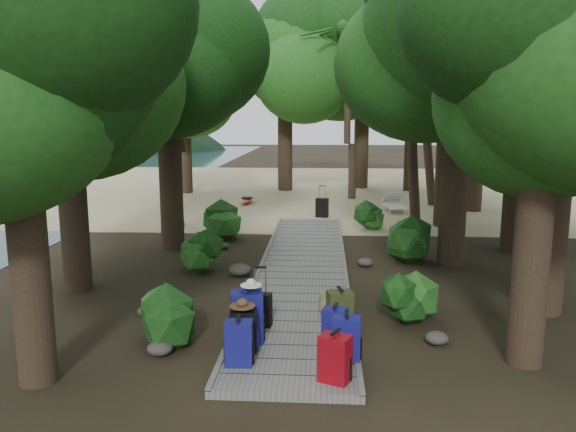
# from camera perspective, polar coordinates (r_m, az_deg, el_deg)

# --- Properties ---
(ground) EXTENTS (120.00, 120.00, 0.00)m
(ground) POSITION_cam_1_polar(r_m,az_deg,el_deg) (11.97, 1.32, -6.94)
(ground) COLOR #2F2617
(ground) RESTS_ON ground
(sand_beach) EXTENTS (40.00, 22.00, 0.02)m
(sand_beach) POSITION_cam_1_polar(r_m,az_deg,el_deg) (27.67, 2.69, 2.80)
(sand_beach) COLOR #C3B584
(sand_beach) RESTS_ON ground
(boardwalk) EXTENTS (2.00, 12.00, 0.12)m
(boardwalk) POSITION_cam_1_polar(r_m,az_deg,el_deg) (12.92, 1.51, -5.39)
(boardwalk) COLOR slate
(boardwalk) RESTS_ON ground
(backpack_left_a) EXTENTS (0.39, 0.28, 0.70)m
(backpack_left_a) POSITION_cam_1_polar(r_m,az_deg,el_deg) (7.91, -5.02, -12.49)
(backpack_left_a) COLOR navy
(backpack_left_a) RESTS_ON boardwalk
(backpack_left_b) EXTENTS (0.41, 0.32, 0.70)m
(backpack_left_b) POSITION_cam_1_polar(r_m,az_deg,el_deg) (8.32, -4.53, -11.33)
(backpack_left_b) COLOR black
(backpack_left_b) RESTS_ON boardwalk
(backpack_left_c) EXTENTS (0.53, 0.42, 0.88)m
(backpack_left_c) POSITION_cam_1_polar(r_m,az_deg,el_deg) (8.63, -4.21, -9.90)
(backpack_left_c) COLOR navy
(backpack_left_c) RESTS_ON boardwalk
(backpack_right_a) EXTENTS (0.46, 0.41, 0.69)m
(backpack_right_a) POSITION_cam_1_polar(r_m,az_deg,el_deg) (7.46, 4.79, -13.99)
(backpack_right_a) COLOR maroon
(backpack_right_a) RESTS_ON boardwalk
(backpack_right_b) EXTENTS (0.40, 0.29, 0.71)m
(backpack_right_b) POSITION_cam_1_polar(r_m,az_deg,el_deg) (8.05, 5.91, -12.07)
(backpack_right_b) COLOR navy
(backpack_right_b) RESTS_ON boardwalk
(backpack_right_c) EXTENTS (0.41, 0.34, 0.62)m
(backpack_right_c) POSITION_cam_1_polar(r_m,az_deg,el_deg) (8.59, 4.79, -10.91)
(backpack_right_c) COLOR navy
(backpack_right_c) RESTS_ON boardwalk
(backpack_right_d) EXTENTS (0.46, 0.38, 0.62)m
(backpack_right_d) POSITION_cam_1_polar(r_m,az_deg,el_deg) (9.39, 5.28, -9.08)
(backpack_right_d) COLOR #333D18
(backpack_right_d) RESTS_ON boardwalk
(duffel_right_khaki) EXTENTS (0.53, 0.64, 0.36)m
(duffel_right_khaki) POSITION_cam_1_polar(r_m,az_deg,el_deg) (9.91, 4.69, -8.80)
(duffel_right_khaki) COLOR olive
(duffel_right_khaki) RESTS_ON boardwalk
(suitcase_on_boardwalk) EXTENTS (0.38, 0.24, 0.55)m
(suitcase_on_boardwalk) POSITION_cam_1_polar(r_m,az_deg,el_deg) (9.28, -2.80, -9.49)
(suitcase_on_boardwalk) COLOR black
(suitcase_on_boardwalk) RESTS_ON boardwalk
(lone_suitcase_on_sand) EXTENTS (0.47, 0.34, 0.66)m
(lone_suitcase_on_sand) POSITION_cam_1_polar(r_m,az_deg,el_deg) (19.70, 3.48, 0.85)
(lone_suitcase_on_sand) COLOR black
(lone_suitcase_on_sand) RESTS_ON sand_beach
(hat_brown) EXTENTS (0.37, 0.37, 0.11)m
(hat_brown) POSITION_cam_1_polar(r_m,az_deg,el_deg) (8.16, -4.67, -8.76)
(hat_brown) COLOR #51351E
(hat_brown) RESTS_ON backpack_left_b
(hat_white) EXTENTS (0.32, 0.32, 0.11)m
(hat_white) POSITION_cam_1_polar(r_m,az_deg,el_deg) (8.49, -3.78, -6.72)
(hat_white) COLOR silver
(hat_white) RESTS_ON backpack_left_c
(kayak) EXTENTS (0.88, 3.33, 0.33)m
(kayak) POSITION_cam_1_polar(r_m,az_deg,el_deg) (22.85, -4.21, 1.69)
(kayak) COLOR #A8280E
(kayak) RESTS_ON sand_beach
(sun_lounger) EXTENTS (0.96, 2.15, 0.67)m
(sun_lounger) POSITION_cam_1_polar(r_m,az_deg,el_deg) (21.14, 10.86, 1.32)
(sun_lounger) COLOR silver
(sun_lounger) RESTS_ON sand_beach
(tree_right_a) EXTENTS (4.28, 4.28, 7.14)m
(tree_right_a) POSITION_cam_1_polar(r_m,az_deg,el_deg) (8.32, 24.47, 9.65)
(tree_right_a) COLOR black
(tree_right_a) RESTS_ON ground
(tree_right_b) EXTENTS (5.90, 5.90, 10.54)m
(tree_right_b) POSITION_cam_1_polar(r_m,az_deg,el_deg) (10.96, 26.26, 18.35)
(tree_right_b) COLOR black
(tree_right_b) RESTS_ON ground
(tree_right_c) EXTENTS (5.19, 5.19, 8.99)m
(tree_right_c) POSITION_cam_1_polar(r_m,az_deg,el_deg) (13.73, 17.06, 13.79)
(tree_right_c) COLOR black
(tree_right_c) RESTS_ON ground
(tree_right_d) EXTENTS (6.07, 6.07, 11.12)m
(tree_right_d) POSITION_cam_1_polar(r_m,az_deg,el_deg) (15.78, 23.43, 16.77)
(tree_right_d) COLOR black
(tree_right_d) RESTS_ON ground
(tree_right_e) EXTENTS (4.95, 4.95, 8.91)m
(tree_right_e) POSITION_cam_1_polar(r_m,az_deg,el_deg) (18.54, 16.09, 12.62)
(tree_right_e) COLOR black
(tree_right_e) RESTS_ON ground
(tree_right_f) EXTENTS (5.32, 5.32, 9.51)m
(tree_right_f) POSITION_cam_1_polar(r_m,az_deg,el_deg) (21.95, 18.87, 12.81)
(tree_right_f) COLOR black
(tree_right_f) RESTS_ON ground
(tree_left_a) EXTENTS (4.22, 4.22, 7.04)m
(tree_left_a) POSITION_cam_1_polar(r_m,az_deg,el_deg) (7.77, -25.81, 9.20)
(tree_left_a) COLOR black
(tree_left_a) RESTS_ON ground
(tree_left_b) EXTENTS (4.46, 4.46, 8.03)m
(tree_left_b) POSITION_cam_1_polar(r_m,az_deg,el_deg) (11.96, -21.69, 11.83)
(tree_left_b) COLOR black
(tree_left_b) RESTS_ON ground
(tree_left_c) EXTENTS (5.05, 5.05, 8.79)m
(tree_left_c) POSITION_cam_1_polar(r_m,az_deg,el_deg) (15.19, -12.17, 13.22)
(tree_left_c) COLOR black
(tree_left_c) RESTS_ON ground
(tree_back_a) EXTENTS (5.72, 5.72, 9.89)m
(tree_back_a) POSITION_cam_1_polar(r_m,az_deg,el_deg) (26.88, -0.30, 13.15)
(tree_back_a) COLOR black
(tree_back_a) RESTS_ON ground
(tree_back_b) EXTENTS (5.71, 5.71, 10.20)m
(tree_back_b) POSITION_cam_1_polar(r_m,az_deg,el_deg) (28.07, 7.60, 13.25)
(tree_back_b) COLOR black
(tree_back_b) RESTS_ON ground
(tree_back_c) EXTENTS (4.81, 4.81, 8.65)m
(tree_back_c) POSITION_cam_1_polar(r_m,az_deg,el_deg) (27.29, 12.56, 11.56)
(tree_back_c) COLOR black
(tree_back_c) RESTS_ON ground
(tree_back_d) EXTENTS (4.97, 4.97, 8.29)m
(tree_back_d) POSITION_cam_1_polar(r_m,az_deg,el_deg) (26.29, -10.54, 11.30)
(tree_back_d) COLOR black
(tree_back_d) RESTS_ON ground
(palm_right_a) EXTENTS (4.30, 4.30, 7.34)m
(palm_right_a) POSITION_cam_1_polar(r_m,az_deg,el_deg) (17.65, 13.61, 10.33)
(palm_right_a) COLOR #174312
(palm_right_a) RESTS_ON ground
(palm_right_b) EXTENTS (4.60, 4.60, 8.88)m
(palm_right_b) POSITION_cam_1_polar(r_m,az_deg,el_deg) (23.14, 14.73, 12.07)
(palm_right_b) COLOR #174312
(palm_right_b) RESTS_ON ground
(palm_right_c) EXTENTS (4.44, 4.44, 7.06)m
(palm_right_c) POSITION_cam_1_polar(r_m,az_deg,el_deg) (24.38, 7.22, 10.06)
(palm_right_c) COLOR #174312
(palm_right_c) RESTS_ON ground
(palm_left_a) EXTENTS (4.52, 4.52, 7.18)m
(palm_left_a) POSITION_cam_1_polar(r_m,az_deg,el_deg) (18.19, -12.17, 10.13)
(palm_left_a) COLOR #174312
(palm_left_a) RESTS_ON ground
(rock_left_a) EXTENTS (0.39, 0.35, 0.21)m
(rock_left_a) POSITION_cam_1_polar(r_m,az_deg,el_deg) (8.78, -12.88, -12.96)
(rock_left_a) COLOR #4C473F
(rock_left_a) RESTS_ON ground
(rock_left_b) EXTENTS (0.34, 0.30, 0.18)m
(rock_left_b) POSITION_cam_1_polar(r_m,az_deg,el_deg) (10.42, -14.14, -9.35)
(rock_left_b) COLOR #4C473F
(rock_left_b) RESTS_ON ground
(rock_left_c) EXTENTS (0.51, 0.46, 0.28)m
(rock_left_c) POSITION_cam_1_polar(r_m,az_deg,el_deg) (12.58, -4.91, -5.47)
(rock_left_c) COLOR #4C473F
(rock_left_c) RESTS_ON ground
(rock_left_d) EXTENTS (0.32, 0.29, 0.18)m
(rock_left_d) POSITION_cam_1_polar(r_m,az_deg,el_deg) (15.14, -6.58, -3.03)
(rock_left_d) COLOR #4C473F
(rock_left_d) RESTS_ON ground
(rock_right_a) EXTENTS (0.37, 0.33, 0.20)m
(rock_right_a) POSITION_cam_1_polar(r_m,az_deg,el_deg) (9.23, 14.88, -11.90)
(rock_right_a) COLOR #4C473F
(rock_right_a) RESTS_ON ground
(rock_right_b) EXTENTS (0.53, 0.48, 0.29)m
(rock_right_b) POSITION_cam_1_polar(r_m,az_deg,el_deg) (10.86, 12.62, -8.19)
(rock_right_b) COLOR #4C473F
(rock_right_b) RESTS_ON ground
(rock_right_c) EXTENTS (0.37, 0.33, 0.20)m
(rock_right_c) POSITION_cam_1_polar(r_m,az_deg,el_deg) (13.45, 7.86, -4.68)
(rock_right_c) COLOR #4C473F
(rock_right_c) RESTS_ON ground
(rock_right_d) EXTENTS (0.49, 0.44, 0.27)m
(rock_right_d) POSITION_cam_1_polar(r_m,az_deg,el_deg) (15.52, 12.77, -2.71)
(rock_right_d) COLOR #4C473F
(rock_right_d) RESTS_ON ground
(shrub_left_a) EXTENTS (0.98, 0.98, 0.88)m
(shrub_left_a) POSITION_cam_1_polar(r_m,az_deg,el_deg) (9.15, -12.73, -9.75)
(shrub_left_a) COLOR #1C4B16
(shrub_left_a) RESTS_ON ground
(shrub_left_b) EXTENTS (1.02, 1.02, 0.92)m
(shrub_left_b) POSITION_cam_1_polar(r_m,az_deg,el_deg) (12.95, -8.37, -3.63)
(shrub_left_b) COLOR #1C4B16
(shrub_left_b) RESTS_ON ground
(shrub_left_c) EXTENTS (1.19, 1.19, 1.07)m
(shrub_left_c) POSITION_cam_1_polar(r_m,az_deg,el_deg) (16.50, -7.15, -0.38)
(shrub_left_c) COLOR #1C4B16
(shrub_left_c) RESTS_ON ground
(shrub_right_a) EXTENTS (0.91, 0.91, 0.82)m
(shrub_right_a) POSITION_cam_1_polar(r_m,az_deg,el_deg) (9.95, 12.04, -8.26)
(shrub_right_a) COLOR #1C4B16
(shrub_right_a) RESTS_ON ground
(shrub_right_b) EXTENTS (1.38, 1.38, 1.24)m
(shrub_right_b) POSITION_cam_1_polar(r_m,az_deg,el_deg) (14.06, 12.43, -1.99)
(shrub_right_b) COLOR #1C4B16
(shrub_right_b) RESTS_ON ground
(shrub_right_c) EXTENTS (0.88, 0.88, 0.79)m
(shrub_right_c) POSITION_cam_1_polar(r_m,az_deg,el_deg) (17.64, 8.12, -0.17)
(shrub_right_c) COLOR #1C4B16
(shrub_right_c) RESTS_ON ground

